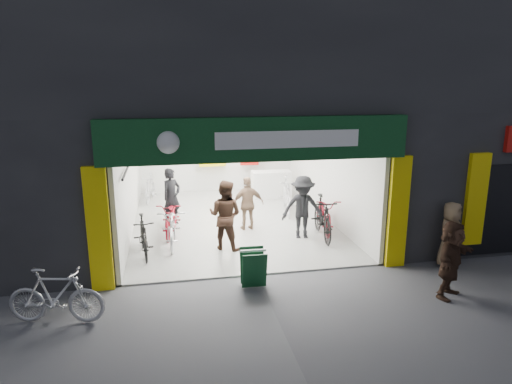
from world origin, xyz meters
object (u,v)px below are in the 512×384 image
object	(u,v)px
bike_left_front	(172,226)
parked_bike	(56,296)
pedestrian_near	(450,234)
sandwich_board	(253,267)
bike_right_front	(323,218)

from	to	relation	value
bike_left_front	parked_bike	size ratio (longest dim) A/B	1.14
pedestrian_near	bike_left_front	bearing A→B (deg)	112.71
parked_bike	bike_left_front	bearing A→B (deg)	-17.93
sandwich_board	bike_left_front	bearing A→B (deg)	121.22
bike_left_front	bike_right_front	bearing A→B (deg)	-2.99
bike_left_front	bike_right_front	world-z (taller)	bike_right_front
parked_bike	pedestrian_near	size ratio (longest dim) A/B	1.12
parked_bike	sandwich_board	distance (m)	3.78
bike_left_front	sandwich_board	xyz separation A→B (m)	(1.62, -2.84, -0.08)
pedestrian_near	bike_right_front	bearing A→B (deg)	89.01
parked_bike	pedestrian_near	distance (m)	8.40
bike_right_front	pedestrian_near	xyz separation A→B (m)	(2.24, -2.37, 0.19)
bike_left_front	bike_right_front	size ratio (longest dim) A/B	1.02
bike_right_front	sandwich_board	distance (m)	3.52
bike_left_front	sandwich_board	world-z (taller)	bike_left_front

